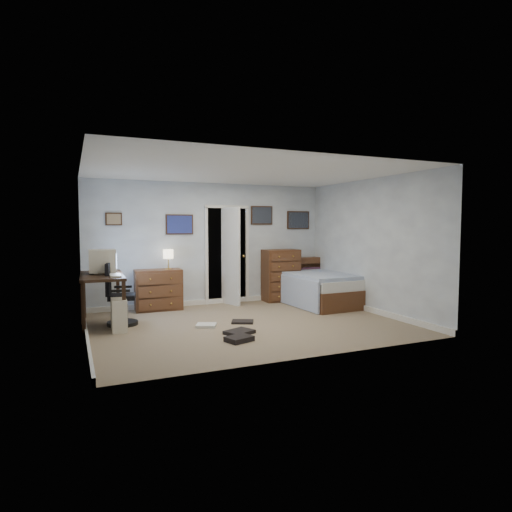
{
  "coord_description": "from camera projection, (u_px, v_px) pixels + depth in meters",
  "views": [
    {
      "loc": [
        -2.65,
        -6.47,
        1.62
      ],
      "look_at": [
        0.29,
        0.3,
        1.1
      ],
      "focal_mm": 30.0,
      "sensor_mm": 36.0,
      "label": 1
    }
  ],
  "objects": [
    {
      "name": "floor",
      "position": [
        247.0,
        324.0,
        7.09
      ],
      "size": [
        5.0,
        4.0,
        0.02
      ],
      "primitive_type": "cube",
      "color": "gray",
      "rests_on": "ground"
    },
    {
      "name": "computer_desk",
      "position": [
        96.0,
        286.0,
        6.97
      ],
      "size": [
        0.71,
        1.46,
        0.83
      ],
      "rotation": [
        0.0,
        0.0,
        -0.03
      ],
      "color": "black",
      "rests_on": "floor"
    },
    {
      "name": "crt_monitor",
      "position": [
        102.0,
        261.0,
        7.12
      ],
      "size": [
        0.44,
        0.41,
        0.4
      ],
      "rotation": [
        0.0,
        0.0,
        -0.03
      ],
      "color": "beige",
      "rests_on": "computer_desk"
    },
    {
      "name": "keyboard",
      "position": [
        115.0,
        275.0,
        6.74
      ],
      "size": [
        0.18,
        0.45,
        0.03
      ],
      "primitive_type": "cube",
      "rotation": [
        0.0,
        0.0,
        -0.03
      ],
      "color": "beige",
      "rests_on": "computer_desk"
    },
    {
      "name": "pc_tower",
      "position": [
        119.0,
        315.0,
        6.61
      ],
      "size": [
        0.24,
        0.47,
        0.5
      ],
      "rotation": [
        0.0,
        0.0,
        -0.03
      ],
      "color": "beige",
      "rests_on": "floor"
    },
    {
      "name": "office_chair",
      "position": [
        118.0,
        301.0,
        6.97
      ],
      "size": [
        0.58,
        0.58,
        1.02
      ],
      "rotation": [
        0.0,
        0.0,
        -0.19
      ],
      "color": "black",
      "rests_on": "floor"
    },
    {
      "name": "media_stack",
      "position": [
        91.0,
        291.0,
        8.15
      ],
      "size": [
        0.16,
        0.16,
        0.75
      ],
      "primitive_type": "cube",
      "rotation": [
        0.0,
        0.0,
        0.03
      ],
      "color": "maroon",
      "rests_on": "floor"
    },
    {
      "name": "low_dresser",
      "position": [
        158.0,
        290.0,
        8.24
      ],
      "size": [
        0.9,
        0.48,
        0.78
      ],
      "primitive_type": "cube",
      "rotation": [
        0.0,
        0.0,
        -0.04
      ],
      "color": "#58321B",
      "rests_on": "floor"
    },
    {
      "name": "table_lamp",
      "position": [
        168.0,
        255.0,
        8.27
      ],
      "size": [
        0.2,
        0.2,
        0.38
      ],
      "rotation": [
        0.0,
        0.0,
        -0.04
      ],
      "color": "gold",
      "rests_on": "low_dresser"
    },
    {
      "name": "doorway",
      "position": [
        222.0,
        255.0,
        9.23
      ],
      "size": [
        0.96,
        1.12,
        2.05
      ],
      "color": "black",
      "rests_on": "floor"
    },
    {
      "name": "tall_dresser",
      "position": [
        281.0,
        275.0,
        9.25
      ],
      "size": [
        0.76,
        0.45,
        1.11
      ],
      "primitive_type": "cube",
      "rotation": [
        0.0,
        0.0,
        -0.01
      ],
      "color": "#58321B",
      "rests_on": "floor"
    },
    {
      "name": "headboard_bookcase",
      "position": [
        314.0,
        276.0,
        9.71
      ],
      "size": [
        1.03,
        0.32,
        0.91
      ],
      "rotation": [
        0.0,
        0.0,
        0.06
      ],
      "color": "#58321B",
      "rests_on": "floor"
    },
    {
      "name": "bed",
      "position": [
        313.0,
        287.0,
        8.95
      ],
      "size": [
        1.26,
        2.23,
        0.72
      ],
      "rotation": [
        0.0,
        0.0,
        0.04
      ],
      "color": "#58321B",
      "rests_on": "floor"
    },
    {
      "name": "wall_posters",
      "position": [
        237.0,
        220.0,
        9.0
      ],
      "size": [
        4.38,
        0.04,
        0.6
      ],
      "color": "#331E11",
      "rests_on": "floor"
    },
    {
      "name": "floor_clutter",
      "position": [
        234.0,
        331.0,
        6.49
      ],
      "size": [
        1.06,
        1.44,
        0.07
      ],
      "rotation": [
        0.0,
        0.0,
        0.13
      ],
      "color": "silver",
      "rests_on": "floor"
    }
  ]
}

